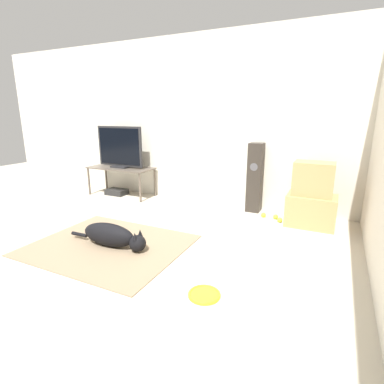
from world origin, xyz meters
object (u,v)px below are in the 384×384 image
object	(u,v)px
frisbee	(204,294)
tennis_ball_near_speaker	(280,220)
game_console	(117,192)
cardboard_box_lower	(311,210)
tv_stand	(121,170)
tennis_ball_loose_on_carpet	(264,215)
floor_speaker	(255,178)
tennis_ball_by_boxes	(276,217)
tv	(120,147)
dog	(113,236)
cardboard_box_upper	(313,179)

from	to	relation	value
frisbee	tennis_ball_near_speaker	bearing A→B (deg)	82.97
frisbee	game_console	size ratio (longest dim) A/B	0.72
cardboard_box_lower	tv_stand	size ratio (longest dim) A/B	0.52
frisbee	tennis_ball_loose_on_carpet	size ratio (longest dim) A/B	3.93
floor_speaker	tennis_ball_by_boxes	size ratio (longest dim) A/B	15.14
tv_stand	tv	xyz separation A→B (m)	(0.00, 0.00, 0.40)
dog	floor_speaker	world-z (taller)	floor_speaker
dog	tv_stand	xyz separation A→B (m)	(-1.26, 1.74, 0.31)
cardboard_box_upper	floor_speaker	xyz separation A→B (m)	(-0.80, 0.26, -0.11)
tv_stand	tv	world-z (taller)	tv
tennis_ball_by_boxes	tennis_ball_loose_on_carpet	xyz separation A→B (m)	(-0.17, -0.00, 0.00)
dog	cardboard_box_lower	world-z (taller)	cardboard_box_lower
cardboard_box_lower	tennis_ball_loose_on_carpet	bearing A→B (deg)	175.74
tv_stand	game_console	distance (m)	0.41
frisbee	floor_speaker	world-z (taller)	floor_speaker
cardboard_box_upper	tennis_ball_near_speaker	size ratio (longest dim) A/B	7.21
tennis_ball_by_boxes	dog	bearing A→B (deg)	-130.26
tv	tv_stand	bearing A→B (deg)	-90.00
tv	tennis_ball_near_speaker	world-z (taller)	tv
frisbee	tv_stand	bearing A→B (deg)	139.64
frisbee	dog	bearing A→B (deg)	162.63
cardboard_box_upper	floor_speaker	distance (m)	0.85
cardboard_box_lower	tv_stand	world-z (taller)	tv_stand
dog	cardboard_box_upper	bearing A→B (deg)	41.51
cardboard_box_lower	floor_speaker	size ratio (longest dim) A/B	0.60
tennis_ball_by_boxes	floor_speaker	bearing A→B (deg)	149.46
game_console	dog	bearing A→B (deg)	-51.43
floor_speaker	frisbee	bearing A→B (deg)	-84.94
dog	tennis_ball_loose_on_carpet	size ratio (longest dim) A/B	14.83
dog	frisbee	size ratio (longest dim) A/B	3.78
floor_speaker	tv_stand	bearing A→B (deg)	-176.46
dog	game_console	bearing A→B (deg)	128.57
tv	tennis_ball_by_boxes	size ratio (longest dim) A/B	13.43
tv_stand	game_console	bearing A→B (deg)	-171.84
cardboard_box_lower	tennis_ball_near_speaker	world-z (taller)	cardboard_box_lower
tv_stand	floor_speaker	bearing A→B (deg)	3.54
tennis_ball_by_boxes	tennis_ball_loose_on_carpet	bearing A→B (deg)	-179.51
dog	tennis_ball_loose_on_carpet	xyz separation A→B (m)	(1.25, 1.67, -0.10)
tennis_ball_by_boxes	tv	bearing A→B (deg)	178.34
tv_stand	tennis_ball_loose_on_carpet	xyz separation A→B (m)	(2.51, -0.08, -0.41)
floor_speaker	game_console	world-z (taller)	floor_speaker
tv_stand	frisbee	bearing A→B (deg)	-40.36
tennis_ball_loose_on_carpet	game_console	world-z (taller)	game_console
frisbee	tv_stand	distance (m)	3.32
cardboard_box_lower	tennis_ball_by_boxes	bearing A→B (deg)	173.95
dog	floor_speaker	distance (m)	2.19
cardboard_box_upper	tennis_ball_by_boxes	world-z (taller)	cardboard_box_upper
cardboard_box_lower	tv_stand	xyz separation A→B (m)	(-3.12, 0.12, 0.24)
frisbee	tv	xyz separation A→B (m)	(-2.51, 2.14, 0.82)
dog	tennis_ball_loose_on_carpet	world-z (taller)	dog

